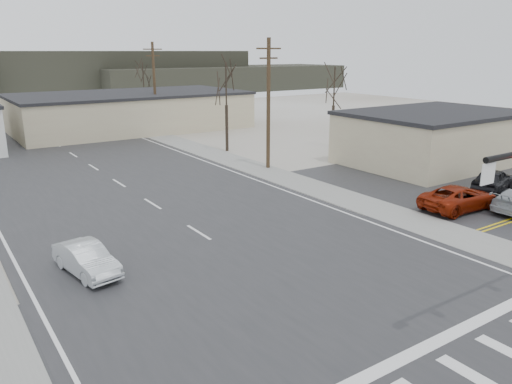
# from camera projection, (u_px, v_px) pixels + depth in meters

# --- Properties ---
(ground) EXTENTS (140.00, 140.00, 0.00)m
(ground) POSITION_uv_depth(u_px,v_px,m) (296.00, 293.00, 19.27)
(ground) COLOR silver
(ground) RESTS_ON ground
(main_road) EXTENTS (18.00, 110.00, 0.05)m
(main_road) POSITION_uv_depth(u_px,v_px,m) (146.00, 200.00, 31.21)
(main_road) COLOR #27282A
(main_road) RESTS_ON ground
(cross_road) EXTENTS (90.00, 10.00, 0.04)m
(cross_road) POSITION_uv_depth(u_px,v_px,m) (296.00, 293.00, 19.27)
(cross_road) COLOR #27282A
(cross_road) RESTS_ON ground
(parking_lot) EXTENTS (18.00, 20.00, 0.03)m
(parking_lot) POSITION_uv_depth(u_px,v_px,m) (466.00, 185.00, 34.84)
(parking_lot) COLOR #27282A
(parking_lot) RESTS_ON ground
(sidewalk_right) EXTENTS (3.00, 90.00, 0.06)m
(sidewalk_right) POSITION_uv_depth(u_px,v_px,m) (245.00, 165.00, 40.91)
(sidewalk_right) COLOR gray
(sidewalk_right) RESTS_ON ground
(building_right_far) EXTENTS (26.30, 14.30, 4.30)m
(building_right_far) POSITION_uv_depth(u_px,v_px,m) (131.00, 111.00, 59.11)
(building_right_far) COLOR #BBB38F
(building_right_far) RESTS_ON ground
(building_lot) EXTENTS (14.30, 10.30, 4.30)m
(building_lot) POSITION_uv_depth(u_px,v_px,m) (433.00, 137.00, 41.20)
(building_lot) COLOR #BBB38F
(building_lot) RESTS_ON ground
(upole_right_a) EXTENTS (2.20, 0.30, 10.00)m
(upole_right_a) POSITION_uv_depth(u_px,v_px,m) (268.00, 102.00, 38.38)
(upole_right_a) COLOR #43321F
(upole_right_a) RESTS_ON ground
(upole_right_b) EXTENTS (2.20, 0.30, 10.00)m
(upole_right_b) POSITION_uv_depth(u_px,v_px,m) (155.00, 86.00, 55.90)
(upole_right_b) COLOR #43321F
(upole_right_b) RESTS_ON ground
(tree_right_mid) EXTENTS (3.74, 3.74, 8.33)m
(tree_right_mid) POSITION_uv_depth(u_px,v_px,m) (226.00, 86.00, 45.10)
(tree_right_mid) COLOR #2E241C
(tree_right_mid) RESTS_ON ground
(tree_right_far) EXTENTS (3.52, 3.52, 7.84)m
(tree_right_far) POSITION_uv_depth(u_px,v_px,m) (143.00, 77.00, 67.25)
(tree_right_far) COLOR #2E241C
(tree_right_far) RESTS_ON ground
(tree_lot) EXTENTS (3.52, 3.52, 7.84)m
(tree_lot) POSITION_uv_depth(u_px,v_px,m) (334.00, 89.00, 47.14)
(tree_lot) COLOR #2E241C
(tree_lot) RESTS_ON ground
(hill_center) EXTENTS (80.00, 18.00, 9.00)m
(hill_center) POSITION_uv_depth(u_px,v_px,m) (62.00, 74.00, 102.57)
(hill_center) COLOR #333026
(hill_center) RESTS_ON ground
(hill_right) EXTENTS (60.00, 18.00, 5.50)m
(hill_right) POSITION_uv_depth(u_px,v_px,m) (224.00, 78.00, 117.17)
(hill_right) COLOR #333026
(hill_right) RESTS_ON ground
(sedan_crossing) EXTENTS (2.00, 4.06, 1.28)m
(sedan_crossing) POSITION_uv_depth(u_px,v_px,m) (86.00, 259.00, 20.76)
(sedan_crossing) COLOR #B1B8BC
(sedan_crossing) RESTS_ON main_road
(car_far_a) EXTENTS (3.47, 5.10, 1.37)m
(car_far_a) POSITION_uv_depth(u_px,v_px,m) (45.00, 127.00, 56.41)
(car_far_a) COLOR black
(car_far_a) RESTS_ON main_road
(car_parked_red) EXTENTS (5.23, 2.58, 1.43)m
(car_parked_red) POSITION_uv_depth(u_px,v_px,m) (459.00, 198.00, 29.18)
(car_parked_red) COLOR maroon
(car_parked_red) RESTS_ON parking_lot
(car_parked_dark_a) EXTENTS (4.65, 2.80, 1.48)m
(car_parked_dark_a) POSITION_uv_depth(u_px,v_px,m) (493.00, 179.00, 33.23)
(car_parked_dark_a) COLOR black
(car_parked_dark_a) RESTS_ON parking_lot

